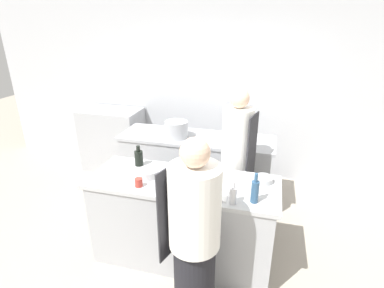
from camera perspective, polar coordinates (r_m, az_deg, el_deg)
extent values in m
plane|color=#A89E8E|center=(3.51, -1.59, -20.35)|extent=(16.00, 16.00, 0.00)
cube|color=silver|center=(4.77, 5.69, 10.27)|extent=(8.00, 0.06, 2.80)
cube|color=#A8AAAF|center=(3.23, -1.68, -14.51)|extent=(1.81, 0.68, 0.89)
cube|color=#B7BABC|center=(2.97, -1.78, -7.29)|extent=(1.88, 0.71, 0.04)
cube|color=#A8AAAF|center=(4.27, 0.75, -4.71)|extent=(2.03, 0.65, 0.89)
cube|color=#A8AAAF|center=(4.08, 0.78, 1.15)|extent=(2.11, 0.68, 0.04)
cube|color=#A8AAAF|center=(5.29, -14.78, 0.89)|extent=(0.98, 0.60, 1.04)
cube|color=black|center=(5.15, -16.11, -2.69)|extent=(0.78, 0.01, 0.36)
cube|color=black|center=(4.90, -16.99, 4.90)|extent=(0.83, 0.01, 0.06)
cylinder|color=black|center=(2.74, 0.46, -24.48)|extent=(0.34, 0.34, 0.76)
cylinder|color=white|center=(2.28, 0.52, -11.98)|extent=(0.40, 0.40, 0.67)
cube|color=#2D2D33|center=(2.42, -3.70, -12.36)|extent=(0.12, 0.37, 0.79)
sphere|color=beige|center=(2.06, 0.56, -1.65)|extent=(0.22, 0.22, 0.22)
cylinder|color=black|center=(3.71, 7.91, -10.26)|extent=(0.29, 0.29, 0.80)
cylinder|color=white|center=(3.36, 8.59, 0.79)|extent=(0.34, 0.34, 0.73)
cube|color=#2D2D33|center=(3.36, 11.28, -1.37)|extent=(0.08, 0.32, 0.84)
sphere|color=beige|center=(3.23, 9.07, 8.57)|extent=(0.21, 0.21, 0.21)
cylinder|color=silver|center=(2.61, 7.81, -9.71)|extent=(0.06, 0.06, 0.15)
cylinder|color=silver|center=(2.55, 7.93, -7.74)|extent=(0.03, 0.03, 0.06)
cylinder|color=black|center=(3.28, -10.09, -2.69)|extent=(0.09, 0.09, 0.16)
cylinder|color=black|center=(3.24, -10.22, -0.88)|extent=(0.04, 0.04, 0.06)
cylinder|color=#2D5175|center=(2.64, 11.88, -8.92)|extent=(0.07, 0.07, 0.20)
cylinder|color=#2D5175|center=(2.58, 12.12, -6.29)|extent=(0.03, 0.03, 0.08)
cylinder|color=#5B2319|center=(2.98, 1.41, -5.05)|extent=(0.08, 0.08, 0.16)
cylinder|color=#5B2319|center=(2.93, 1.43, -3.14)|extent=(0.04, 0.04, 0.06)
cylinder|color=#B7BABC|center=(3.01, 13.48, -6.55)|extent=(0.18, 0.18, 0.05)
cylinder|color=#B7BABC|center=(3.03, -8.08, -5.64)|extent=(0.17, 0.17, 0.08)
cylinder|color=#B2382D|center=(2.89, -10.11, -7.22)|extent=(0.07, 0.07, 0.08)
cube|color=white|center=(2.78, 3.49, -9.05)|extent=(0.33, 0.27, 0.01)
cylinder|color=#A8AAAF|center=(4.01, -2.98, 2.79)|extent=(0.31, 0.31, 0.23)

